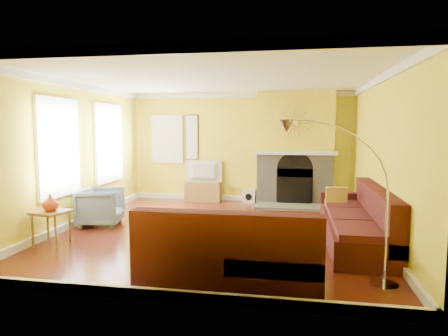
% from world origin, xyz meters
% --- Properties ---
extents(floor, '(5.50, 6.00, 0.02)m').
position_xyz_m(floor, '(0.00, 0.00, -0.01)').
color(floor, maroon).
rests_on(floor, ground).
extents(ceiling, '(5.50, 6.00, 0.02)m').
position_xyz_m(ceiling, '(0.00, 0.00, 2.71)').
color(ceiling, white).
rests_on(ceiling, ground).
extents(wall_back, '(5.50, 0.02, 2.70)m').
position_xyz_m(wall_back, '(0.00, 3.01, 1.35)').
color(wall_back, yellow).
rests_on(wall_back, ground).
extents(wall_front, '(5.50, 0.02, 2.70)m').
position_xyz_m(wall_front, '(0.00, -3.01, 1.35)').
color(wall_front, yellow).
rests_on(wall_front, ground).
extents(wall_left, '(0.02, 6.00, 2.70)m').
position_xyz_m(wall_left, '(-2.76, 0.00, 1.35)').
color(wall_left, yellow).
rests_on(wall_left, ground).
extents(wall_right, '(0.02, 6.00, 2.70)m').
position_xyz_m(wall_right, '(2.76, 0.00, 1.35)').
color(wall_right, yellow).
rests_on(wall_right, ground).
extents(baseboard, '(5.50, 6.00, 0.12)m').
position_xyz_m(baseboard, '(0.00, 0.00, 0.06)').
color(baseboard, white).
rests_on(baseboard, floor).
extents(crown_molding, '(5.50, 6.00, 0.12)m').
position_xyz_m(crown_molding, '(0.00, 0.00, 2.64)').
color(crown_molding, white).
rests_on(crown_molding, ceiling).
extents(window_left_near, '(0.06, 1.22, 1.72)m').
position_xyz_m(window_left_near, '(-2.72, 1.30, 1.50)').
color(window_left_near, white).
rests_on(window_left_near, wall_left).
extents(window_left_far, '(0.06, 1.22, 1.72)m').
position_xyz_m(window_left_far, '(-2.72, -0.60, 1.50)').
color(window_left_far, white).
rests_on(window_left_far, wall_left).
extents(window_back, '(0.82, 0.06, 1.22)m').
position_xyz_m(window_back, '(-1.90, 2.96, 1.55)').
color(window_back, white).
rests_on(window_back, wall_back).
extents(wall_art, '(0.34, 0.04, 1.14)m').
position_xyz_m(wall_art, '(-1.25, 2.97, 1.60)').
color(wall_art, white).
rests_on(wall_art, wall_back).
extents(fireplace, '(1.80, 0.40, 2.70)m').
position_xyz_m(fireplace, '(1.35, 2.80, 1.35)').
color(fireplace, gray).
rests_on(fireplace, floor).
extents(mantel, '(1.92, 0.22, 0.08)m').
position_xyz_m(mantel, '(1.35, 2.56, 1.25)').
color(mantel, white).
rests_on(mantel, fireplace).
extents(hearth, '(1.80, 0.70, 0.06)m').
position_xyz_m(hearth, '(1.35, 2.25, 0.03)').
color(hearth, gray).
rests_on(hearth, floor).
extents(sunburst, '(0.70, 0.04, 0.70)m').
position_xyz_m(sunburst, '(1.35, 2.57, 1.95)').
color(sunburst, olive).
rests_on(sunburst, fireplace).
extents(rug, '(2.40, 1.80, 0.02)m').
position_xyz_m(rug, '(0.37, -0.35, 0.01)').
color(rug, beige).
rests_on(rug, floor).
extents(sectional_sofa, '(3.27, 3.69, 0.90)m').
position_xyz_m(sectional_sofa, '(1.11, -0.86, 0.45)').
color(sectional_sofa, '#421515').
rests_on(sectional_sofa, floor).
extents(coffee_table, '(1.01, 1.01, 0.38)m').
position_xyz_m(coffee_table, '(0.57, -0.73, 0.19)').
color(coffee_table, white).
rests_on(coffee_table, floor).
extents(media_console, '(0.89, 0.40, 0.49)m').
position_xyz_m(media_console, '(-0.90, 2.74, 0.24)').
color(media_console, olive).
rests_on(media_console, floor).
extents(tv, '(0.92, 0.24, 0.53)m').
position_xyz_m(tv, '(-0.90, 2.74, 0.75)').
color(tv, black).
rests_on(tv, media_console).
extents(subwoofer, '(0.31, 0.31, 0.31)m').
position_xyz_m(subwoofer, '(0.25, 2.81, 0.16)').
color(subwoofer, white).
rests_on(subwoofer, floor).
extents(armchair, '(0.91, 0.89, 0.71)m').
position_xyz_m(armchair, '(-2.25, -0.02, 0.35)').
color(armchair, slate).
rests_on(armchair, floor).
extents(side_table, '(0.58, 0.58, 0.54)m').
position_xyz_m(side_table, '(-2.43, -1.31, 0.27)').
color(side_table, olive).
rests_on(side_table, floor).
extents(vase, '(0.27, 0.27, 0.27)m').
position_xyz_m(vase, '(-2.43, -1.31, 0.67)').
color(vase, '#CA431F').
rests_on(vase, side_table).
extents(book, '(0.23, 0.29, 0.03)m').
position_xyz_m(book, '(0.42, -0.63, 0.40)').
color(book, white).
rests_on(book, coffee_table).
extents(arc_lamp, '(1.25, 0.36, 1.93)m').
position_xyz_m(arc_lamp, '(1.85, -2.24, 0.97)').
color(arc_lamp, silver).
rests_on(arc_lamp, floor).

